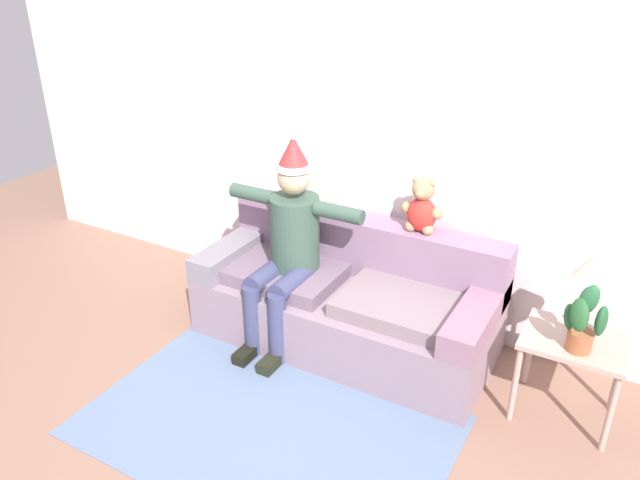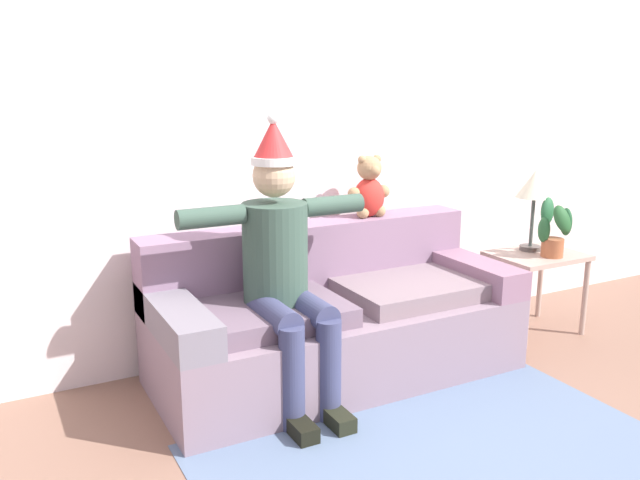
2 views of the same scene
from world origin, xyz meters
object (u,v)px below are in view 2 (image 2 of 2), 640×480
(teddy_bear, at_px, (369,189))
(potted_plant, at_px, (554,230))
(couch, at_px, (333,318))
(person_seated, at_px, (283,262))
(side_table, at_px, (536,266))
(table_lamp, at_px, (535,188))

(teddy_bear, bearing_deg, potted_plant, -21.51)
(couch, distance_m, person_seated, 0.60)
(person_seated, distance_m, potted_plant, 1.90)
(side_table, height_order, table_lamp, table_lamp)
(person_seated, bearing_deg, table_lamp, 5.43)
(teddy_bear, distance_m, potted_plant, 1.24)
(person_seated, height_order, teddy_bear, person_seated)
(side_table, bearing_deg, couch, 177.11)
(couch, relative_size, side_table, 3.57)
(side_table, bearing_deg, table_lamp, 74.79)
(couch, xyz_separation_m, person_seated, (-0.38, -0.17, 0.43))
(person_seated, distance_m, side_table, 1.90)
(couch, height_order, side_table, couch)
(teddy_bear, bearing_deg, table_lamp, -12.52)
(couch, xyz_separation_m, side_table, (1.50, -0.08, 0.13))
(person_seated, distance_m, teddy_bear, 0.93)
(couch, xyz_separation_m, table_lamp, (1.52, 0.01, 0.64))
(couch, relative_size, table_lamp, 3.82)
(teddy_bear, bearing_deg, couch, -146.47)
(couch, relative_size, teddy_bear, 5.39)
(person_seated, height_order, potted_plant, person_seated)
(couch, xyz_separation_m, teddy_bear, (0.40, 0.26, 0.68))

